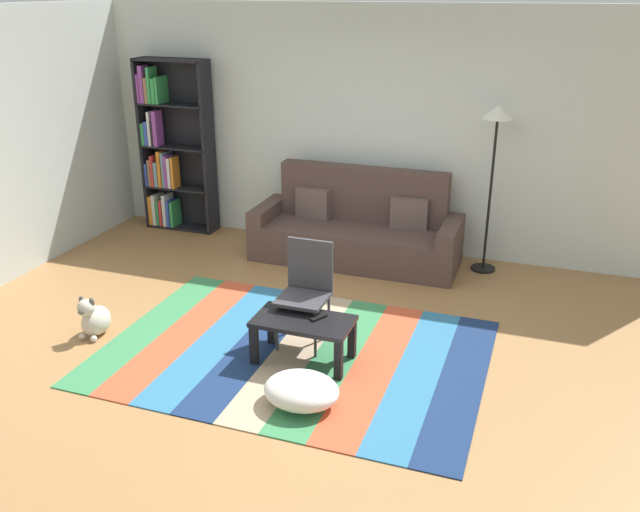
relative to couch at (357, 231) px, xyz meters
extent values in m
plane|color=#9E7042|center=(0.13, -2.02, -0.34)|extent=(14.00, 14.00, 0.00)
cube|color=silver|center=(0.13, 0.53, 1.01)|extent=(6.80, 0.10, 2.70)
cube|color=silver|center=(-3.27, -1.27, 1.01)|extent=(0.10, 5.50, 2.70)
cube|color=#387F4C|center=(-1.28, -2.18, -0.33)|extent=(0.35, 2.24, 0.01)
cube|color=#C64C2D|center=(-0.94, -2.18, -0.33)|extent=(0.35, 2.24, 0.01)
cube|color=teal|center=(-0.59, -2.18, -0.33)|extent=(0.35, 2.24, 0.01)
cube|color=navy|center=(-0.24, -2.18, -0.33)|extent=(0.35, 2.24, 0.01)
cube|color=tan|center=(0.11, -2.18, -0.33)|extent=(0.35, 2.24, 0.01)
cube|color=#387F4C|center=(0.46, -2.18, -0.33)|extent=(0.35, 2.24, 0.01)
cube|color=#C64C2D|center=(0.80, -2.18, -0.33)|extent=(0.35, 2.24, 0.01)
cube|color=teal|center=(1.15, -2.18, -0.33)|extent=(0.35, 2.24, 0.01)
cube|color=navy|center=(1.50, -2.18, -0.33)|extent=(0.35, 2.24, 0.01)
cube|color=#4C3833|center=(0.00, -0.07, -0.14)|extent=(1.90, 0.80, 0.40)
cube|color=#4C3833|center=(0.00, 0.23, 0.36)|extent=(1.90, 0.20, 0.60)
cube|color=#4C3833|center=(-1.04, -0.07, -0.06)|extent=(0.18, 0.80, 0.56)
cube|color=#4C3833|center=(1.04, -0.07, -0.06)|extent=(0.18, 0.80, 0.56)
cube|color=brown|center=(-0.55, 0.11, 0.22)|extent=(0.42, 0.19, 0.36)
cube|color=brown|center=(0.55, 0.11, 0.22)|extent=(0.42, 0.19, 0.36)
cube|color=black|center=(-2.81, 0.28, 0.70)|extent=(0.04, 0.28, 2.07)
cube|color=black|center=(-1.94, 0.28, 0.70)|extent=(0.04, 0.28, 2.07)
cube|color=black|center=(-2.37, 0.41, 0.70)|extent=(0.90, 0.01, 2.07)
cube|color=black|center=(-2.37, 0.28, -0.32)|extent=(0.86, 0.28, 0.02)
cube|color=black|center=(-2.37, 0.28, 0.19)|extent=(0.86, 0.28, 0.02)
cube|color=black|center=(-2.37, 0.28, 0.70)|extent=(0.86, 0.28, 0.02)
cube|color=black|center=(-2.37, 0.28, 1.21)|extent=(0.86, 0.28, 0.02)
cube|color=black|center=(-2.37, 0.28, 1.72)|extent=(0.86, 0.28, 0.02)
cube|color=orange|center=(-2.76, 0.24, -0.12)|extent=(0.05, 0.18, 0.37)
cube|color=silver|center=(-2.71, 0.28, -0.11)|extent=(0.05, 0.26, 0.39)
cube|color=green|center=(-2.66, 0.25, -0.15)|extent=(0.03, 0.20, 0.32)
cube|color=red|center=(-2.62, 0.25, -0.14)|extent=(0.03, 0.20, 0.33)
cube|color=silver|center=(-2.56, 0.25, -0.11)|extent=(0.05, 0.21, 0.40)
cube|color=#334CB2|center=(-2.51, 0.25, -0.14)|extent=(0.04, 0.20, 0.33)
cube|color=green|center=(-2.46, 0.26, -0.15)|extent=(0.04, 0.22, 0.32)
cube|color=#334CB2|center=(-2.77, 0.23, 0.34)|extent=(0.03, 0.17, 0.28)
cube|color=#8C6647|center=(-2.72, 0.27, 0.37)|extent=(0.04, 0.24, 0.33)
cube|color=red|center=(-2.69, 0.24, 0.39)|extent=(0.03, 0.19, 0.38)
cube|color=#668C99|center=(-2.64, 0.26, 0.35)|extent=(0.05, 0.23, 0.31)
cube|color=orange|center=(-2.58, 0.25, 0.42)|extent=(0.04, 0.20, 0.45)
cube|color=#668C99|center=(-2.53, 0.27, 0.42)|extent=(0.03, 0.25, 0.43)
cube|color=purple|center=(-2.49, 0.24, 0.40)|extent=(0.04, 0.18, 0.40)
cube|color=silver|center=(-2.45, 0.26, 0.39)|extent=(0.04, 0.23, 0.37)
cube|color=orange|center=(-2.40, 0.23, 0.39)|extent=(0.03, 0.16, 0.38)
cube|color=green|center=(-2.77, 0.25, 0.84)|extent=(0.04, 0.20, 0.27)
cube|color=#334CB2|center=(-2.72, 0.23, 0.85)|extent=(0.05, 0.16, 0.29)
cube|color=silver|center=(-2.67, 0.25, 0.91)|extent=(0.03, 0.21, 0.41)
cube|color=black|center=(-2.63, 0.27, 0.86)|extent=(0.03, 0.26, 0.30)
cube|color=purple|center=(-2.59, 0.23, 0.92)|extent=(0.05, 0.16, 0.42)
cube|color=purple|center=(-2.77, 0.27, 1.39)|extent=(0.03, 0.24, 0.33)
cube|color=purple|center=(-2.72, 0.23, 1.43)|extent=(0.05, 0.17, 0.43)
cube|color=#8C6647|center=(-2.67, 0.26, 1.37)|extent=(0.04, 0.22, 0.30)
cube|color=green|center=(-2.62, 0.24, 1.43)|extent=(0.04, 0.19, 0.42)
cube|color=green|center=(-2.57, 0.23, 1.36)|extent=(0.05, 0.17, 0.29)
cube|color=green|center=(-2.52, 0.27, 1.37)|extent=(0.03, 0.25, 0.31)
cube|color=black|center=(0.23, -2.27, 0.03)|extent=(0.79, 0.44, 0.04)
cube|color=black|center=(-0.13, -2.45, -0.16)|extent=(0.06, 0.06, 0.34)
cube|color=black|center=(0.58, -2.45, -0.16)|extent=(0.06, 0.06, 0.34)
cube|color=black|center=(-0.13, -2.09, -0.16)|extent=(0.06, 0.06, 0.34)
cube|color=black|center=(0.58, -2.09, -0.16)|extent=(0.06, 0.06, 0.34)
ellipsoid|color=white|center=(0.44, -2.86, -0.21)|extent=(0.56, 0.47, 0.23)
ellipsoid|color=beige|center=(-1.65, -2.45, -0.21)|extent=(0.22, 0.30, 0.26)
sphere|color=beige|center=(-1.65, -2.55, -0.03)|extent=(0.15, 0.15, 0.15)
ellipsoid|color=#5B5750|center=(-1.65, -2.61, -0.04)|extent=(0.06, 0.07, 0.05)
ellipsoid|color=#5B5750|center=(-1.70, -2.53, 0.02)|extent=(0.05, 0.04, 0.08)
ellipsoid|color=#5B5750|center=(-1.60, -2.53, 0.02)|extent=(0.05, 0.04, 0.08)
sphere|color=beige|center=(-1.71, -2.58, -0.31)|extent=(0.06, 0.06, 0.06)
sphere|color=beige|center=(-1.59, -2.58, -0.31)|extent=(0.06, 0.06, 0.06)
cylinder|color=black|center=(1.38, 0.17, -0.32)|extent=(0.26, 0.26, 0.02)
cylinder|color=black|center=(1.38, 0.17, 0.49)|extent=(0.03, 0.03, 1.60)
cone|color=white|center=(1.38, 0.17, 1.36)|extent=(0.32, 0.32, 0.14)
cube|color=black|center=(0.34, -2.22, 0.06)|extent=(0.11, 0.15, 0.02)
cube|color=#38383D|center=(0.13, -2.02, 0.10)|extent=(0.40, 0.40, 0.03)
cube|color=#38383D|center=(0.13, -1.84, 0.34)|extent=(0.40, 0.03, 0.44)
cylinder|color=#38383D|center=(-0.04, -2.19, -0.12)|extent=(0.02, 0.02, 0.42)
cylinder|color=#38383D|center=(0.30, -2.19, -0.12)|extent=(0.02, 0.02, 0.42)
cylinder|color=#38383D|center=(-0.04, -1.85, -0.12)|extent=(0.02, 0.02, 0.42)
cylinder|color=#38383D|center=(0.30, -1.85, -0.12)|extent=(0.02, 0.02, 0.42)
camera|label=1|loc=(1.96, -6.77, 2.54)|focal=37.96mm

